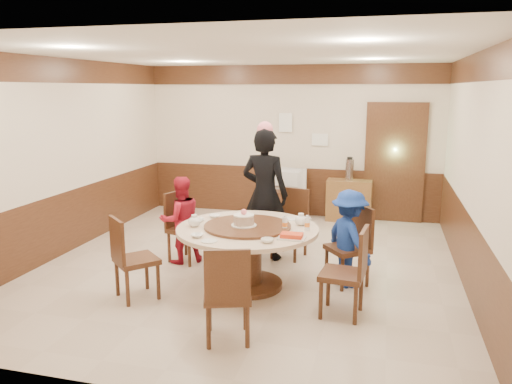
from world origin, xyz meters
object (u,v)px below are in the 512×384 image
(person_red, at_px, (181,220))
(shrimp_platter, at_px, (292,236))
(person_blue, at_px, (349,239))
(side_cabinet, at_px, (349,200))
(person_standing, at_px, (265,194))
(birthday_cake, at_px, (244,220))
(tv_stand, at_px, (286,204))
(television, at_px, (286,179))
(banquet_table, at_px, (248,245))
(thermos, at_px, (349,170))

(person_red, relative_size, shrimp_platter, 4.02)
(person_blue, relative_size, side_cabinet, 1.49)
(person_standing, relative_size, side_cabinet, 2.31)
(person_red, height_order, shrimp_platter, person_red)
(person_red, xyz_separation_m, birthday_cake, (1.10, -0.67, 0.25))
(person_red, distance_m, tv_stand, 2.99)
(television, bearing_deg, side_cabinet, -169.52)
(person_blue, height_order, television, person_blue)
(banquet_table, bearing_deg, side_cabinet, 74.82)
(person_standing, relative_size, birthday_cake, 6.16)
(person_standing, xyz_separation_m, person_blue, (1.23, -0.75, -0.33))
(birthday_cake, relative_size, tv_stand, 0.35)
(person_standing, bearing_deg, television, -77.42)
(person_red, bearing_deg, birthday_cake, 110.15)
(tv_stand, xyz_separation_m, side_cabinet, (1.17, 0.03, 0.12))
(shrimp_platter, bearing_deg, person_blue, 49.21)
(banquet_table, bearing_deg, television, 93.68)
(person_standing, relative_size, television, 2.48)
(side_cabinet, bearing_deg, banquet_table, -105.18)
(birthday_cake, bearing_deg, person_blue, 17.88)
(banquet_table, xyz_separation_m, person_blue, (1.18, 0.35, 0.06))
(birthday_cake, xyz_separation_m, television, (-0.19, 3.49, -0.14))
(banquet_table, relative_size, person_standing, 0.92)
(banquet_table, xyz_separation_m, tv_stand, (-0.22, 3.45, -0.28))
(person_blue, height_order, tv_stand, person_blue)
(banquet_table, distance_m, person_standing, 1.17)
(shrimp_platter, height_order, television, television)
(banquet_table, height_order, television, television)
(person_blue, distance_m, thermos, 3.16)
(birthday_cake, relative_size, television, 0.40)
(banquet_table, xyz_separation_m, birthday_cake, (-0.03, -0.04, 0.32))
(banquet_table, distance_m, thermos, 3.63)
(side_cabinet, bearing_deg, person_blue, -85.75)
(person_blue, distance_m, television, 3.41)
(person_standing, xyz_separation_m, television, (-0.17, 2.35, -0.21))
(television, height_order, side_cabinet, television)
(person_blue, bearing_deg, banquet_table, 67.23)
(shrimp_platter, bearing_deg, thermos, 84.92)
(person_red, bearing_deg, shrimp_platter, 112.62)
(person_red, height_order, thermos, person_red)
(birthday_cake, bearing_deg, banquet_table, 52.35)
(television, relative_size, thermos, 1.96)
(person_standing, height_order, thermos, person_standing)
(banquet_table, relative_size, side_cabinet, 2.12)
(birthday_cake, relative_size, shrimp_platter, 1.00)
(person_red, distance_m, thermos, 3.54)
(television, bearing_deg, shrimp_platter, 111.23)
(banquet_table, xyz_separation_m, television, (-0.22, 3.45, 0.18))
(tv_stand, distance_m, thermos, 1.35)
(television, height_order, thermos, thermos)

